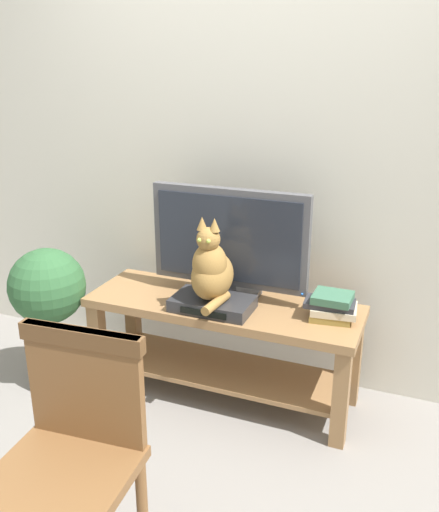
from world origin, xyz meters
TOP-DOWN VIEW (x-y plane):
  - ground_plane at (0.00, 0.00)m, footprint 12.00×12.00m
  - back_wall at (0.00, 0.87)m, footprint 7.00×0.12m
  - tv_stand at (-0.07, 0.46)m, footprint 1.39×0.47m
  - tv at (-0.07, 0.54)m, footprint 0.81×0.20m
  - media_box at (-0.09, 0.37)m, footprint 0.39×0.24m
  - cat at (-0.09, 0.35)m, footprint 0.19×0.34m
  - wooden_chair at (-0.14, -0.72)m, footprint 0.47×0.48m
  - book_stack at (0.47, 0.48)m, footprint 0.26×0.20m
  - potted_plant at (-0.97, 0.23)m, footprint 0.40×0.40m

SIDE VIEW (x-z plane):
  - ground_plane at x=0.00m, z-range 0.00..0.00m
  - tv_stand at x=-0.07m, z-range 0.11..0.65m
  - potted_plant at x=-0.97m, z-range 0.07..0.85m
  - wooden_chair at x=-0.14m, z-range 0.08..0.95m
  - media_box at x=-0.09m, z-range 0.54..0.60m
  - book_stack at x=0.47m, z-range 0.54..0.67m
  - cat at x=-0.09m, z-range 0.54..0.96m
  - tv at x=-0.07m, z-range 0.55..1.12m
  - back_wall at x=0.00m, z-range 0.00..2.80m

